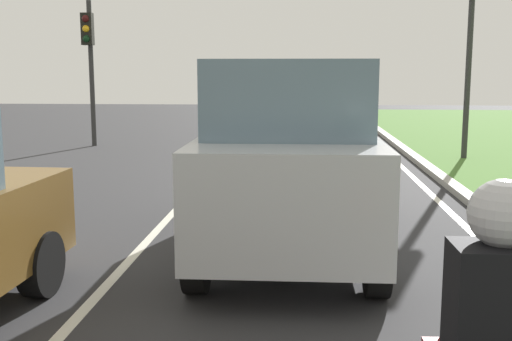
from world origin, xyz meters
TOP-DOWN VIEW (x-y plane):
  - ground_plane at (0.00, 14.00)m, footprint 60.00×60.00m
  - lane_line_center at (-0.70, 14.00)m, footprint 0.12×32.00m
  - lane_line_right_edge at (3.60, 14.00)m, footprint 0.12×32.00m
  - curb_right at (4.10, 14.00)m, footprint 0.24×48.00m
  - car_suv_ahead at (1.12, 9.47)m, footprint 2.00×4.51m
  - rider_person at (2.07, 4.62)m, footprint 0.50×0.40m
  - traffic_light_near_right at (5.30, 17.55)m, footprint 0.32×0.50m
  - traffic_light_overhead_left at (-4.86, 19.87)m, footprint 0.32×0.50m

SIDE VIEW (x-z plane):
  - ground_plane at x=0.00m, z-range 0.00..0.00m
  - lane_line_center at x=-0.70m, z-range 0.00..0.01m
  - lane_line_right_edge at x=3.60m, z-range 0.00..0.01m
  - curb_right at x=4.10m, z-range 0.00..0.12m
  - car_suv_ahead at x=1.12m, z-range 0.03..2.31m
  - rider_person at x=2.07m, z-range 0.61..1.77m
  - traffic_light_overhead_left at x=-4.86m, z-range 0.68..4.88m
  - traffic_light_near_right at x=5.30m, z-range 0.86..6.12m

